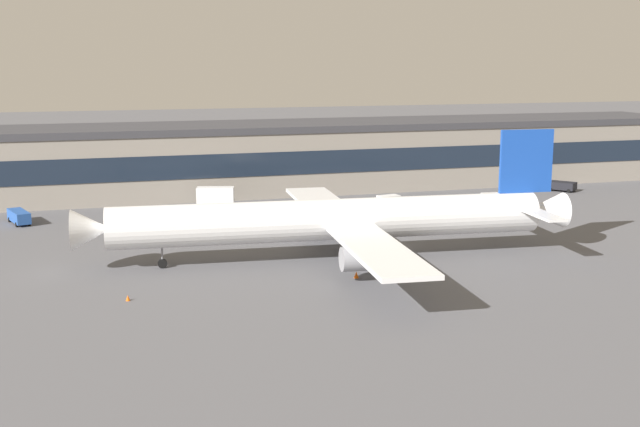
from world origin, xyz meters
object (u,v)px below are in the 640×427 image
stair_truck (216,197)px  baggage_tug (388,200)px  belt_loader (19,216)px  traffic_cone_1 (128,298)px  traffic_cone_0 (356,275)px  pushback_tractor (562,185)px  airliner (337,219)px

stair_truck → baggage_tug: bearing=-12.7°
belt_loader → traffic_cone_1: (13.06, -44.69, -0.87)m
baggage_tug → traffic_cone_0: bearing=-116.0°
baggage_tug → traffic_cone_1: 61.55m
belt_loader → pushback_tractor: size_ratio=1.25×
airliner → traffic_cone_0: bearing=-93.7°
baggage_tug → stair_truck: bearing=167.3°
airliner → traffic_cone_0: (-0.57, -8.90, -4.60)m
airliner → traffic_cone_1: size_ratio=106.72×
stair_truck → baggage_tug: (27.71, -6.22, -0.89)m
traffic_cone_0 → traffic_cone_1: size_ratio=1.27×
airliner → traffic_cone_1: airliner is taller
belt_loader → stair_truck: (30.23, 3.65, 0.83)m
belt_loader → traffic_cone_1: bearing=-73.7°
traffic_cone_1 → airliner: bearing=22.1°
baggage_tug → traffic_cone_1: size_ratio=6.82×
airliner → baggage_tug: bearing=58.8°
stair_truck → baggage_tug: size_ratio=1.64×
airliner → pushback_tractor: 67.23m
belt_loader → stair_truck: stair_truck is taller
stair_truck → pushback_tractor: (64.32, -0.63, -0.93)m
pushback_tractor → traffic_cone_1: (-81.49, -47.71, -0.76)m
airliner → traffic_cone_0: size_ratio=84.08×
airliner → belt_loader: bearing=138.5°
stair_truck → pushback_tractor: stair_truck is taller
baggage_tug → pushback_tractor: (36.61, 5.59, -0.04)m
traffic_cone_1 → pushback_tractor: bearing=30.3°
stair_truck → belt_loader: bearing=-173.1°
pushback_tractor → traffic_cone_0: 72.88m
airliner → stair_truck: 38.98m
baggage_tug → pushback_tractor: 37.03m
stair_truck → traffic_cone_1: size_ratio=11.16×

